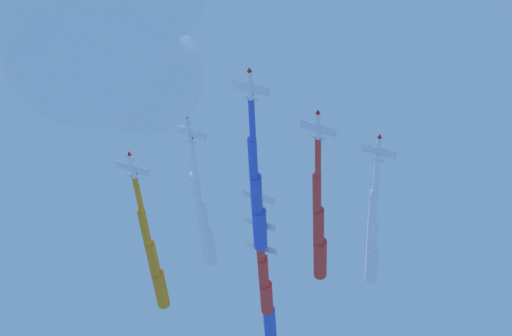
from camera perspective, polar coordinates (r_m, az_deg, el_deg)
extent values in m
cylinder|color=silver|center=(207.30, -0.34, 4.77)|extent=(8.35, 6.02, 1.40)
cone|color=red|center=(203.63, -0.39, 5.73)|extent=(1.81, 1.82, 1.33)
cylinder|color=black|center=(210.81, -0.29, 3.89)|extent=(1.07, 1.21, 1.05)
ellipsoid|color=black|center=(206.15, -0.31, 5.23)|extent=(2.11, 1.82, 0.90)
cube|color=silver|center=(207.67, -0.34, 4.66)|extent=(6.55, 8.17, 2.95)
cube|color=red|center=(206.77, 0.68, 4.43)|extent=(2.31, 1.82, 0.33)
cube|color=red|center=(208.72, -1.33, 4.91)|extent=(2.31, 1.82, 0.33)
cube|color=silver|center=(210.09, -0.30, 4.07)|extent=(2.56, 3.16, 1.17)
cube|color=red|center=(210.68, -0.21, 4.25)|extent=(1.58, 1.38, 1.83)
cylinder|color=blue|center=(216.13, -0.22, 2.63)|extent=(14.14, 9.89, 1.79)
cylinder|color=blue|center=(226.67, -0.18, 0.41)|extent=(14.62, 10.65, 2.68)
cylinder|color=blue|center=(237.36, 0.03, -1.65)|extent=(15.10, 11.40, 3.58)
cylinder|color=blue|center=(248.33, 0.22, -3.54)|extent=(15.58, 12.16, 4.47)
cylinder|color=silver|center=(216.38, 3.61, 2.41)|extent=(8.44, 5.91, 1.44)
cone|color=red|center=(212.56, 3.60, 3.29)|extent=(1.82, 1.85, 1.37)
cylinder|color=black|center=(220.02, 3.61, 1.61)|extent=(1.07, 1.23, 1.08)
ellipsoid|color=black|center=(215.17, 3.65, 2.84)|extent=(2.12, 1.81, 0.92)
cube|color=silver|center=(216.77, 3.60, 2.31)|extent=(6.36, 8.06, 3.39)
cube|color=red|center=(215.96, 4.56, 2.05)|extent=(2.32, 1.78, 0.36)
cube|color=red|center=(217.72, 2.66, 2.59)|extent=(2.32, 1.78, 0.36)
cube|color=silver|center=(219.28, 3.61, 1.77)|extent=(2.49, 3.12, 1.33)
cube|color=red|center=(219.85, 3.69, 1.95)|extent=(1.64, 1.45, 1.80)
cylinder|color=red|center=(225.58, 3.61, 0.45)|extent=(14.41, 9.76, 1.83)
cylinder|color=red|center=(236.53, 3.55, -1.59)|extent=(14.89, 10.54, 2.75)
cylinder|color=red|center=(247.61, 3.64, -3.50)|extent=(15.37, 11.33, 3.67)
cylinder|color=red|center=(258.93, 3.74, -5.25)|extent=(15.84, 12.11, 4.58)
cylinder|color=silver|center=(217.34, -3.95, 2.19)|extent=(8.42, 5.93, 1.44)
cone|color=red|center=(213.54, -4.08, 3.06)|extent=(1.82, 1.84, 1.36)
cylinder|color=black|center=(220.96, -3.82, 1.40)|extent=(1.07, 1.23, 1.08)
ellipsoid|color=black|center=(216.11, -3.95, 2.62)|extent=(2.12, 1.81, 0.92)
cube|color=silver|center=(217.72, -3.94, 2.09)|extent=(6.39, 8.08, 3.32)
cube|color=red|center=(216.48, -3.01, 1.84)|extent=(2.32, 1.79, 0.36)
cube|color=red|center=(219.11, -4.84, 2.36)|extent=(2.32, 1.79, 0.36)
cube|color=silver|center=(220.22, -3.85, 1.56)|extent=(2.51, 3.13, 1.31)
cube|color=red|center=(220.74, -3.74, 1.73)|extent=(1.63, 1.44, 1.80)
cylinder|color=white|center=(225.71, -3.67, 0.41)|extent=(12.41, 8.59, 1.83)
cylinder|color=white|center=(235.00, -3.45, -1.35)|extent=(12.89, 9.37, 2.74)
cylinder|color=white|center=(244.29, -3.11, -3.01)|extent=(13.37, 10.15, 3.65)
cylinder|color=white|center=(253.77, -2.78, -4.55)|extent=(13.85, 10.93, 4.57)
cylinder|color=silver|center=(229.31, 7.12, 1.06)|extent=(8.42, 5.88, 1.41)
cone|color=red|center=(225.42, 7.18, 1.86)|extent=(1.81, 1.82, 1.34)
cylinder|color=black|center=(233.01, 7.06, 0.32)|extent=(1.06, 1.21, 1.06)
ellipsoid|color=black|center=(228.07, 7.17, 1.46)|extent=(2.11, 1.80, 0.90)
cube|color=silver|center=(229.70, 7.11, 0.96)|extent=(6.44, 8.20, 2.98)
cube|color=red|center=(229.26, 8.04, 0.75)|extent=(2.32, 1.79, 0.33)
cube|color=red|center=(230.28, 6.19, 1.20)|extent=(2.32, 1.79, 0.33)
cube|color=silver|center=(232.25, 7.07, 0.47)|extent=(2.52, 3.17, 1.18)
cube|color=red|center=(232.83, 7.14, 0.64)|extent=(1.59, 1.37, 1.83)
cylinder|color=white|center=(238.19, 6.99, -0.66)|extent=(13.25, 9.03, 1.79)
cylinder|color=white|center=(248.30, 6.79, -2.40)|extent=(13.71, 9.79, 2.69)
cylinder|color=white|center=(258.54, 6.76, -4.04)|extent=(14.18, 10.56, 3.58)
cylinder|color=white|center=(268.97, 6.74, -5.55)|extent=(14.65, 11.32, 4.48)
cylinder|color=silver|center=(229.27, -7.19, 0.07)|extent=(8.38, 6.00, 1.43)
cone|color=red|center=(225.38, -7.36, 0.87)|extent=(1.82, 1.84, 1.36)
cylinder|color=black|center=(232.97, -7.03, -0.65)|extent=(1.08, 1.23, 1.07)
ellipsoid|color=black|center=(227.98, -7.20, 0.47)|extent=(2.12, 1.82, 0.91)
cube|color=silver|center=(229.66, -7.17, -0.02)|extent=(6.47, 8.09, 3.23)
cube|color=red|center=(228.31, -6.31, -0.27)|extent=(2.31, 1.81, 0.35)
cube|color=red|center=(231.14, -8.01, 0.25)|extent=(2.31, 1.81, 0.35)
cube|color=silver|center=(232.21, -7.06, -0.50)|extent=(2.53, 3.13, 1.27)
cube|color=red|center=(232.70, -6.96, -0.33)|extent=(1.62, 1.43, 1.81)
cylinder|color=orange|center=(238.75, -6.80, -1.71)|extent=(14.62, 10.13, 1.82)
cylinder|color=orange|center=(250.15, -6.44, -3.60)|extent=(15.11, 10.90, 2.73)
cylinder|color=orange|center=(261.57, -5.98, -5.36)|extent=(15.59, 11.67, 3.64)
cylinder|color=orange|center=(273.23, -5.54, -6.98)|extent=(16.07, 12.44, 4.54)
cylinder|color=silver|center=(236.92, 0.10, -1.61)|extent=(8.40, 5.96, 1.42)
cone|color=red|center=(232.88, 0.05, -0.87)|extent=(1.82, 1.84, 1.35)
cylinder|color=black|center=(240.76, 0.14, -2.28)|extent=(1.07, 1.22, 1.07)
ellipsoid|color=black|center=(235.59, 0.12, -1.23)|extent=(2.12, 1.81, 0.91)
cube|color=silver|center=(237.33, 0.10, -1.69)|extent=(6.45, 8.12, 3.18)
cube|color=red|center=(236.45, 0.97, -1.93)|extent=(2.32, 1.80, 0.35)
cube|color=red|center=(238.34, -0.76, -1.43)|extent=(2.32, 1.80, 0.35)
cube|color=silver|center=(239.97, 0.13, -2.14)|extent=(2.53, 3.14, 1.25)
cube|color=red|center=(240.48, 0.22, -1.97)|extent=(1.61, 1.42, 1.81)
cylinder|color=red|center=(245.96, 0.20, -3.15)|extent=(12.84, 8.92, 1.81)
cylinder|color=red|center=(256.09, 0.25, -4.68)|extent=(13.32, 9.69, 2.72)
cylinder|color=red|center=(266.23, 0.43, -6.15)|extent=(13.80, 10.46, 3.62)
cylinder|color=red|center=(276.54, 0.61, -7.50)|extent=(14.27, 11.23, 4.53)
cylinder|color=silver|center=(247.96, 0.22, -3.18)|extent=(8.43, 5.90, 1.43)
cone|color=red|center=(243.84, 0.16, -2.50)|extent=(1.82, 1.84, 1.36)
cylinder|color=black|center=(251.87, 0.27, -3.80)|extent=(1.07, 1.23, 1.08)
ellipsoid|color=black|center=(246.58, 0.24, -2.83)|extent=(2.12, 1.81, 0.92)
cube|color=silver|center=(248.38, 0.22, -3.26)|extent=(6.38, 8.10, 3.29)
cube|color=red|center=(247.48, 1.05, -3.50)|extent=(2.32, 1.78, 0.36)
cube|color=red|center=(249.40, -0.59, -3.00)|extent=(2.32, 1.78, 0.36)
cube|color=silver|center=(251.07, 0.26, -3.67)|extent=(2.50, 3.14, 1.30)
cube|color=red|center=(251.55, 0.34, -3.50)|extent=(1.63, 1.43, 1.81)
cylinder|color=blue|center=(257.53, 0.34, -4.65)|extent=(13.77, 9.36, 1.82)
cylinder|color=blue|center=(268.58, 0.41, -6.16)|extent=(14.25, 10.14, 2.74)
cylinder|color=blue|center=(279.65, 0.61, -7.60)|extent=(14.72, 10.92, 3.65)
cylinder|color=blue|center=(290.88, 0.81, -8.93)|extent=(15.19, 11.70, 4.56)
cylinder|color=silver|center=(259.33, 0.33, -4.56)|extent=(8.40, 5.94, 1.42)
cone|color=red|center=(255.14, 0.28, -3.94)|extent=(1.81, 1.83, 1.35)
cylinder|color=black|center=(263.30, 0.37, -5.13)|extent=(1.07, 1.22, 1.06)
ellipsoid|color=black|center=(257.92, 0.35, -4.24)|extent=(2.12, 1.81, 0.90)
cube|color=silver|center=(259.75, 0.33, -4.64)|extent=(6.46, 8.15, 3.09)
cube|color=red|center=(258.96, 1.14, -4.85)|extent=(2.32, 1.80, 0.34)
cube|color=red|center=(260.67, -0.46, -4.39)|extent=(2.32, 1.80, 0.34)
cube|color=silver|center=(262.49, 0.36, -5.02)|extent=(2.53, 3.16, 1.22)
cube|color=red|center=(262.96, 0.43, -4.85)|extent=(1.60, 1.40, 1.82)
cylinder|color=white|center=(268.81, 0.42, -5.89)|extent=(13.16, 9.09, 1.80)
cylinder|color=white|center=(279.52, 0.46, -7.23)|extent=(13.63, 9.86, 2.70)
cylinder|color=white|center=(290.22, 0.63, -8.52)|extent=(14.11, 10.62, 3.61)
cylinder|color=white|center=(301.06, 0.80, -9.71)|extent=(14.58, 11.39, 4.51)
sphere|color=white|center=(195.13, -9.65, 7.44)|extent=(35.36, 35.36, 35.36)
sphere|color=white|center=(203.17, -6.52, 5.36)|extent=(24.75, 24.75, 24.75)
sphere|color=white|center=(203.19, -9.47, 9.01)|extent=(19.45, 19.45, 19.45)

